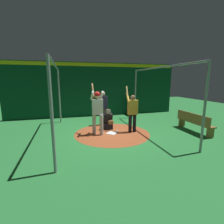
# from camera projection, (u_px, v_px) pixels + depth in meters

# --- Properties ---
(ground_plane) EXTENTS (26.84, 26.84, 0.00)m
(ground_plane) POSITION_uv_depth(u_px,v_px,m) (112.00, 133.00, 7.25)
(ground_plane) COLOR #287A38
(dirt_circle) EXTENTS (3.26, 3.26, 0.01)m
(dirt_circle) POSITION_uv_depth(u_px,v_px,m) (112.00, 133.00, 7.25)
(dirt_circle) COLOR #9E4C28
(dirt_circle) RESTS_ON ground
(home_plate) EXTENTS (0.59, 0.59, 0.01)m
(home_plate) POSITION_uv_depth(u_px,v_px,m) (112.00, 133.00, 7.24)
(home_plate) COLOR white
(home_plate) RESTS_ON dirt_circle
(batter) EXTENTS (0.68, 0.49, 2.17)m
(batter) POSITION_uv_depth(u_px,v_px,m) (97.00, 108.00, 6.92)
(batter) COLOR #BCBCC0
(batter) RESTS_ON ground
(catcher) EXTENTS (0.58, 0.40, 0.98)m
(catcher) POSITION_uv_depth(u_px,v_px,m) (108.00, 121.00, 7.79)
(catcher) COLOR black
(catcher) RESTS_ON ground
(umpire) EXTENTS (0.22, 0.49, 1.73)m
(umpire) POSITION_uv_depth(u_px,v_px,m) (103.00, 106.00, 8.44)
(umpire) COLOR #4C4C51
(umpire) RESTS_ON ground
(visitor) EXTENTS (0.57, 0.51, 2.03)m
(visitor) POSITION_uv_depth(u_px,v_px,m) (132.00, 111.00, 7.28)
(visitor) COLOR black
(visitor) RESTS_ON ground
(back_wall) EXTENTS (0.23, 10.84, 3.38)m
(back_wall) POSITION_uv_depth(u_px,v_px,m) (96.00, 90.00, 10.58)
(back_wall) COLOR #0C3D26
(back_wall) RESTS_ON ground
(cage_frame) EXTENTS (5.37, 4.50, 2.88)m
(cage_frame) POSITION_uv_depth(u_px,v_px,m) (112.00, 87.00, 6.87)
(cage_frame) COLOR gray
(cage_frame) RESTS_ON ground
(bat_rack) EXTENTS (1.18, 0.20, 1.05)m
(bat_rack) POSITION_uv_depth(u_px,v_px,m) (130.00, 107.00, 11.18)
(bat_rack) COLOR olive
(bat_rack) RESTS_ON ground
(bench) EXTENTS (1.96, 0.36, 0.85)m
(bench) POSITION_uv_depth(u_px,v_px,m) (194.00, 122.00, 7.42)
(bench) COLOR olive
(bench) RESTS_ON ground
(baseball_0) EXTENTS (0.07, 0.07, 0.07)m
(baseball_0) POSITION_uv_depth(u_px,v_px,m) (117.00, 131.00, 7.44)
(baseball_0) COLOR white
(baseball_0) RESTS_ON dirt_circle
(baseball_1) EXTENTS (0.07, 0.07, 0.07)m
(baseball_1) POSITION_uv_depth(u_px,v_px,m) (104.00, 126.00, 8.25)
(baseball_1) COLOR white
(baseball_1) RESTS_ON dirt_circle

